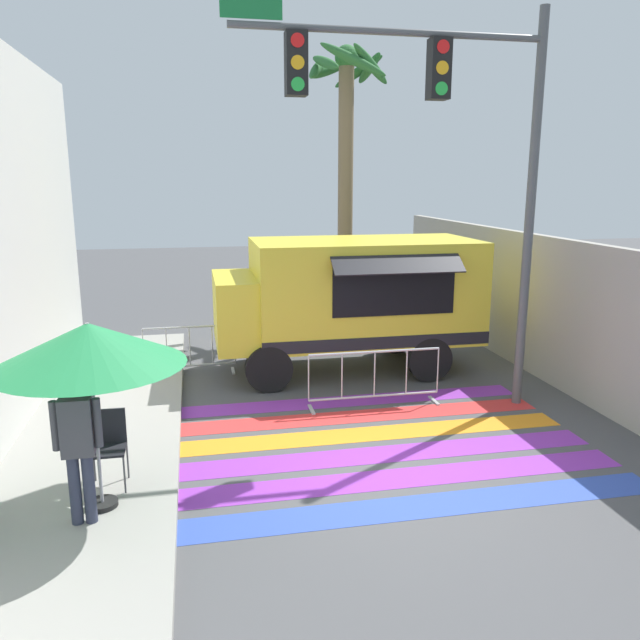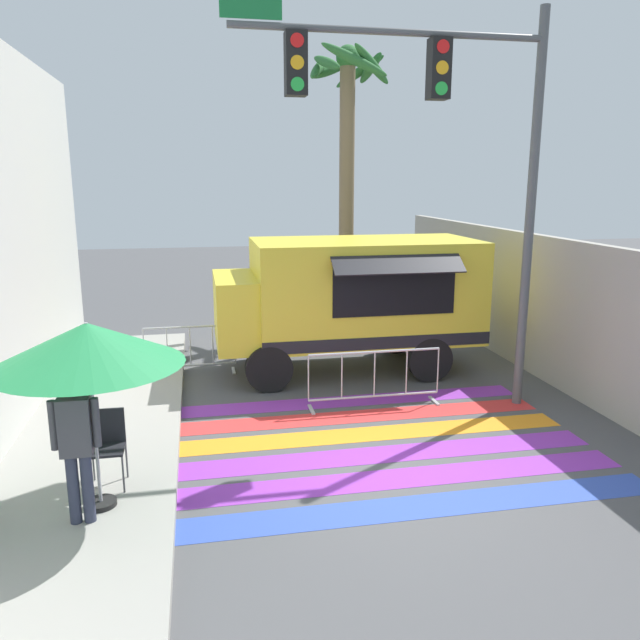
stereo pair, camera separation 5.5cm
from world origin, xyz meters
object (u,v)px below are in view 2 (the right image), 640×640
(traffic_signal_pole, at_px, (443,128))
(palm_tree, at_px, (347,143))
(barricade_front, at_px, (374,379))
(vendor_person, at_px, (76,440))
(folding_chair, at_px, (107,440))
(barricade_side, at_px, (190,351))
(food_truck, at_px, (345,295))
(patio_umbrella, at_px, (88,345))

(traffic_signal_pole, height_order, palm_tree, palm_tree)
(barricade_front, bearing_deg, vendor_person, -142.78)
(traffic_signal_pole, bearing_deg, folding_chair, -158.18)
(vendor_person, relative_size, palm_tree, 0.24)
(traffic_signal_pole, height_order, barricade_side, traffic_signal_pole)
(food_truck, relative_size, vendor_person, 3.08)
(patio_umbrella, distance_m, vendor_person, 1.04)
(traffic_signal_pole, bearing_deg, patio_umbrella, -152.98)
(palm_tree, bearing_deg, vendor_person, -119.03)
(palm_tree, bearing_deg, barricade_side, -137.74)
(patio_umbrella, bearing_deg, food_truck, 51.01)
(traffic_signal_pole, bearing_deg, palm_tree, 89.39)
(folding_chair, height_order, palm_tree, palm_tree)
(barricade_front, bearing_deg, palm_tree, 80.98)
(patio_umbrella, relative_size, vendor_person, 1.29)
(barricade_front, distance_m, palm_tree, 7.76)
(traffic_signal_pole, bearing_deg, food_truck, 110.34)
(food_truck, bearing_deg, barricade_front, -89.70)
(folding_chair, distance_m, barricade_front, 4.82)
(barricade_front, xyz_separation_m, palm_tree, (1.01, 6.35, 4.34))
(vendor_person, relative_size, barricade_front, 0.73)
(barricade_side, distance_m, palm_tree, 7.14)
(barricade_front, bearing_deg, food_truck, 90.30)
(traffic_signal_pole, distance_m, vendor_person, 7.02)
(palm_tree, bearing_deg, barricade_front, -99.02)
(vendor_person, distance_m, barricade_front, 5.50)
(food_truck, height_order, vendor_person, food_truck)
(food_truck, distance_m, folding_chair, 6.27)
(patio_umbrella, relative_size, palm_tree, 0.31)
(food_truck, relative_size, patio_umbrella, 2.39)
(food_truck, relative_size, palm_tree, 0.73)
(patio_umbrella, xyz_separation_m, barricade_front, (4.20, 2.98, -1.62))
(patio_umbrella, bearing_deg, vendor_person, -113.97)
(barricade_side, bearing_deg, patio_umbrella, -100.50)
(vendor_person, distance_m, barricade_side, 6.00)
(food_truck, xyz_separation_m, barricade_front, (0.01, -2.20, -1.10))
(barricade_side, bearing_deg, traffic_signal_pole, -35.16)
(patio_umbrella, relative_size, folding_chair, 2.32)
(traffic_signal_pole, distance_m, barricade_side, 6.57)
(food_truck, distance_m, patio_umbrella, 6.68)
(traffic_signal_pole, distance_m, palm_tree, 6.71)
(patio_umbrella, bearing_deg, traffic_signal_pole, 27.02)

